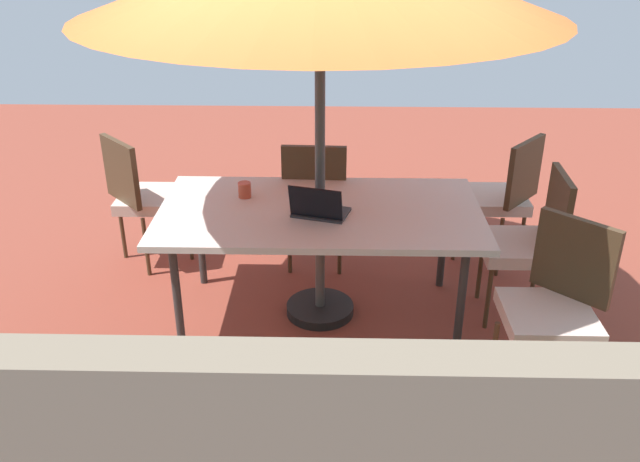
{
  "coord_description": "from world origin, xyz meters",
  "views": [
    {
      "loc": [
        -0.09,
        3.73,
        2.42
      ],
      "look_at": [
        0.0,
        0.0,
        0.6
      ],
      "focal_mm": 37.62,
      "sensor_mm": 36.0,
      "label": 1
    }
  ],
  "objects": [
    {
      "name": "chair_south",
      "position": [
        0.05,
        -0.65,
        0.55
      ],
      "size": [
        0.46,
        0.47,
        0.98
      ],
      "rotation": [
        0.0,
        0.0,
        -0.04
      ],
      "color": "beige",
      "rests_on": "ground_plane"
    },
    {
      "name": "chair_southeast",
      "position": [
        1.29,
        -0.68,
        0.55
      ],
      "size": [
        0.59,
        0.59,
        0.98
      ],
      "rotation": [
        0.0,
        0.0,
        5.47
      ],
      "color": "beige",
      "rests_on": "ground_plane"
    },
    {
      "name": "chair_west",
      "position": [
        -1.3,
        -0.02,
        0.55
      ],
      "size": [
        0.47,
        0.46,
        0.98
      ],
      "rotation": [
        0.0,
        0.0,
        1.52
      ],
      "color": "beige",
      "rests_on": "ground_plane"
    },
    {
      "name": "chair_southwest",
      "position": [
        -1.29,
        -0.74,
        0.55
      ],
      "size": [
        0.59,
        0.58,
        0.98
      ],
      "rotation": [
        0.0,
        0.0,
        0.86
      ],
      "color": "beige",
      "rests_on": "ground_plane"
    },
    {
      "name": "dining_table",
      "position": [
        0.0,
        0.0,
        0.7
      ],
      "size": [
        1.97,
        1.05,
        0.75
      ],
      "color": "silver",
      "rests_on": "ground_plane"
    },
    {
      "name": "ground_plane",
      "position": [
        0.0,
        0.0,
        -0.01
      ],
      "size": [
        10.0,
        10.0,
        0.02
      ],
      "primitive_type": "cube",
      "color": "brown"
    },
    {
      "name": "chair_northwest",
      "position": [
        -1.25,
        0.72,
        0.55
      ],
      "size": [
        0.59,
        0.59,
        0.98
      ],
      "rotation": [
        0.0,
        0.0,
        2.38
      ],
      "color": "beige",
      "rests_on": "ground_plane"
    },
    {
      "name": "laptop",
      "position": [
        0.0,
        0.11,
        0.8
      ],
      "size": [
        0.37,
        0.32,
        0.21
      ],
      "rotation": [
        0.0,
        0.0,
        -0.28
      ],
      "color": "#2D2D33",
      "rests_on": "dining_table"
    },
    {
      "name": "cup",
      "position": [
        0.48,
        -0.18,
        0.8
      ],
      "size": [
        0.08,
        0.08,
        0.1
      ],
      "primitive_type": "cylinder",
      "color": "#CC4C33",
      "rests_on": "dining_table"
    }
  ]
}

